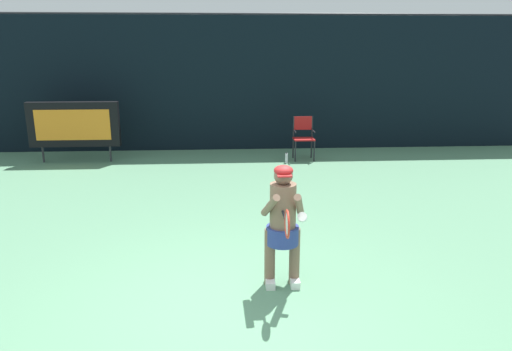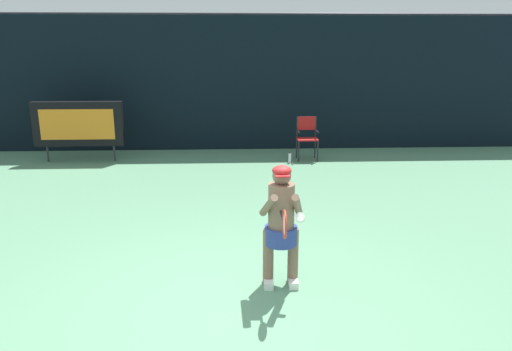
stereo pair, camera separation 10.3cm
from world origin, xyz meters
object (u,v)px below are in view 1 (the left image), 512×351
at_px(umpire_chair, 303,135).
at_px(water_bottle, 286,158).
at_px(tennis_racket, 287,223).
at_px(scoreboard, 74,124).
at_px(tennis_player, 283,221).

distance_m(umpire_chair, water_bottle, 0.79).
bearing_deg(tennis_racket, umpire_chair, 86.74).
distance_m(water_bottle, tennis_racket, 6.80).
bearing_deg(water_bottle, scoreboard, 175.23).
relative_size(scoreboard, tennis_racket, 3.65).
bearing_deg(scoreboard, umpire_chair, -0.41).
xyz_separation_m(umpire_chair, water_bottle, (-0.48, -0.40, -0.50)).
height_order(umpire_chair, tennis_racket, tennis_racket).
bearing_deg(umpire_chair, tennis_racket, -100.55).
bearing_deg(umpire_chair, scoreboard, 179.59).
distance_m(scoreboard, water_bottle, 5.31).
bearing_deg(tennis_racket, scoreboard, 128.88).
bearing_deg(tennis_player, water_bottle, 82.39).
xyz_separation_m(water_bottle, tennis_racket, (-0.84, -6.69, 0.87)).
bearing_deg(scoreboard, water_bottle, -4.77).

